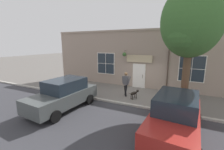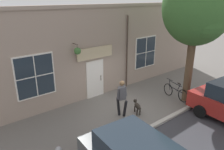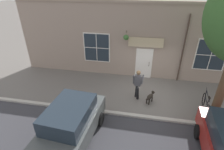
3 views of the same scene
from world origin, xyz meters
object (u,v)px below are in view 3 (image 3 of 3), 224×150
(dog_on_leash, at_px, (150,96))
(pedestrian_walking, at_px, (138,82))
(parked_car_nearest_curb, at_px, (69,126))
(fire_hydrant, at_px, (66,97))
(leaning_bicycle, at_px, (206,104))

(dog_on_leash, bearing_deg, pedestrian_walking, -109.81)
(dog_on_leash, bearing_deg, parked_car_nearest_curb, -44.18)
(dog_on_leash, xyz_separation_m, parked_car_nearest_curb, (3.36, -3.27, 0.48))
(fire_hydrant, bearing_deg, leaning_bicycle, 95.96)
(pedestrian_walking, height_order, leaning_bicycle, pedestrian_walking)
(dog_on_leash, distance_m, leaning_bicycle, 2.83)
(pedestrian_walking, relative_size, parked_car_nearest_curb, 0.40)
(parked_car_nearest_curb, bearing_deg, fire_hydrant, -152.73)
(pedestrian_walking, bearing_deg, dog_on_leash, 70.19)
(leaning_bicycle, height_order, fire_hydrant, leaning_bicycle)
(pedestrian_walking, bearing_deg, fire_hydrant, -72.42)
(leaning_bicycle, bearing_deg, fire_hydrant, -84.04)
(leaning_bicycle, height_order, parked_car_nearest_curb, parked_car_nearest_curb)
(leaning_bicycle, distance_m, parked_car_nearest_curb, 6.90)
(dog_on_leash, xyz_separation_m, leaning_bicycle, (0.16, 2.82, -0.02))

